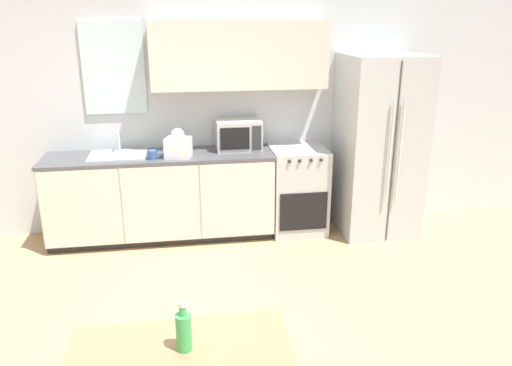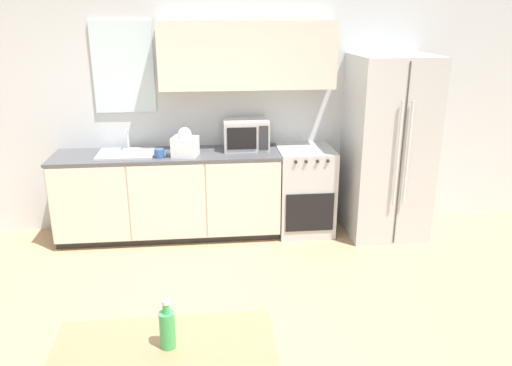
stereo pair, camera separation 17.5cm
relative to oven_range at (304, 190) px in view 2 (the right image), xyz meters
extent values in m
plane|color=tan|center=(-1.05, -2.04, -0.46)|extent=(12.00, 12.00, 0.00)
cube|color=silver|center=(-1.05, 0.33, 0.89)|extent=(12.00, 0.06, 2.70)
cube|color=silver|center=(-1.83, 0.29, 1.28)|extent=(0.61, 0.04, 0.90)
cube|color=beige|center=(-0.59, 0.14, 1.40)|extent=(1.76, 0.32, 0.66)
cube|color=#333333|center=(-1.43, 0.04, -0.42)|extent=(2.26, 0.52, 0.08)
cube|color=beige|center=(-1.43, 0.01, 0.02)|extent=(2.26, 0.58, 0.79)
cube|color=beige|center=(-2.18, -0.29, 0.02)|extent=(0.73, 0.01, 0.77)
cube|color=beige|center=(-1.43, -0.29, 0.02)|extent=(0.73, 0.01, 0.77)
cube|color=beige|center=(-0.67, -0.29, 0.02)|extent=(0.73, 0.01, 0.77)
cube|color=#4C4C51|center=(-1.43, 0.01, 0.43)|extent=(2.29, 0.61, 0.03)
cube|color=#B7BABC|center=(0.00, 0.00, 0.00)|extent=(0.57, 0.59, 0.91)
cube|color=black|center=(0.00, -0.30, -0.14)|extent=(0.49, 0.01, 0.40)
cylinder|color=#262626|center=(-0.16, -0.31, 0.41)|extent=(0.03, 0.02, 0.03)
cylinder|color=#262626|center=(-0.06, -0.31, 0.41)|extent=(0.03, 0.02, 0.03)
cylinder|color=#262626|center=(0.06, -0.31, 0.41)|extent=(0.03, 0.02, 0.03)
cylinder|color=#262626|center=(0.16, -0.31, 0.41)|extent=(0.03, 0.02, 0.03)
cube|color=silver|center=(0.84, -0.09, 0.48)|extent=(0.78, 0.78, 1.86)
cube|color=#3F3F3F|center=(0.84, -0.48, 0.48)|extent=(0.01, 0.01, 1.80)
cylinder|color=silver|center=(0.79, -0.51, 0.51)|extent=(0.02, 0.02, 1.02)
cylinder|color=silver|center=(0.89, -0.51, 0.51)|extent=(0.02, 0.02, 1.02)
cube|color=#B7BABC|center=(-1.83, 0.01, 0.46)|extent=(0.55, 0.42, 0.02)
cylinder|color=silver|center=(-1.83, 0.18, 0.57)|extent=(0.02, 0.02, 0.21)
cylinder|color=silver|center=(-1.83, 0.11, 0.66)|extent=(0.02, 0.14, 0.02)
cube|color=#B7BABC|center=(-0.62, 0.10, 0.60)|extent=(0.46, 0.34, 0.31)
cube|color=black|center=(-0.67, -0.07, 0.60)|extent=(0.29, 0.01, 0.22)
cube|color=#2D2D33|center=(-0.45, -0.07, 0.60)|extent=(0.09, 0.01, 0.25)
cylinder|color=#335999|center=(-1.49, -0.14, 0.49)|extent=(0.09, 0.09, 0.09)
torus|color=#335999|center=(-1.42, -0.14, 0.49)|extent=(0.02, 0.07, 0.07)
cube|color=white|center=(-1.24, -0.11, 0.54)|extent=(0.28, 0.26, 0.19)
sphere|color=white|center=(-1.24, -0.11, 0.67)|extent=(0.16, 0.16, 0.13)
cylinder|color=#3FB259|center=(-1.24, -2.96, 0.41)|extent=(0.07, 0.07, 0.18)
cylinder|color=#3FB259|center=(-1.24, -2.96, 0.52)|extent=(0.03, 0.03, 0.05)
cylinder|color=white|center=(-1.24, -2.96, 0.55)|extent=(0.04, 0.04, 0.02)
camera|label=1|loc=(-1.21, -4.91, 1.78)|focal=35.00mm
camera|label=2|loc=(-1.03, -4.94, 1.78)|focal=35.00mm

